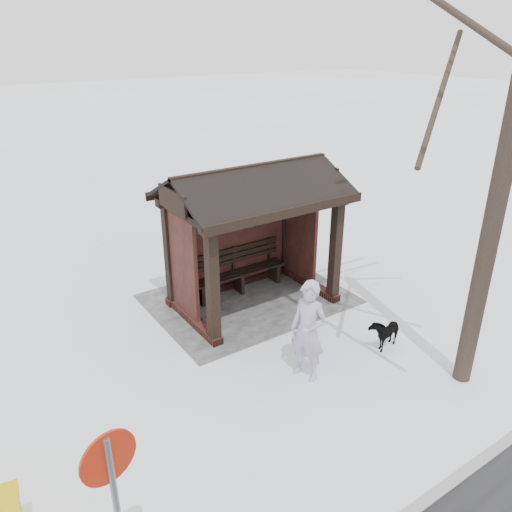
{
  "coord_description": "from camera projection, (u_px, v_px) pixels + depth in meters",
  "views": [
    {
      "loc": [
        5.37,
        8.02,
        5.41
      ],
      "look_at": [
        0.48,
        0.8,
        1.54
      ],
      "focal_mm": 35.0,
      "sensor_mm": 36.0,
      "label": 1
    }
  ],
  "objects": [
    {
      "name": "trampled_patch",
      "position": [
        249.0,
        299.0,
        11.16
      ],
      "size": [
        4.2,
        3.2,
        0.02
      ],
      "primitive_type": "cube",
      "color": "gray",
      "rests_on": "ground"
    },
    {
      "name": "dog",
      "position": [
        385.0,
        331.0,
        9.37
      ],
      "size": [
        0.79,
        0.48,
        0.62
      ],
      "primitive_type": "imported",
      "rotation": [
        0.0,
        0.0,
        1.78
      ],
      "color": "black",
      "rests_on": "ground"
    },
    {
      "name": "road_sign",
      "position": [
        113.0,
        484.0,
        4.61
      ],
      "size": [
        0.56,
        0.15,
        2.21
      ],
      "rotation": [
        0.0,
        0.0,
        0.2
      ],
      "color": "slate",
      "rests_on": "ground"
    },
    {
      "name": "bus_shelter",
      "position": [
        249.0,
        207.0,
        10.25
      ],
      "size": [
        3.6,
        2.4,
        3.09
      ],
      "color": "#331612",
      "rests_on": "ground"
    },
    {
      "name": "pedestrian",
      "position": [
        308.0,
        331.0,
        8.3
      ],
      "size": [
        0.63,
        0.76,
        1.8
      ],
      "primitive_type": "imported",
      "rotation": [
        0.0,
        0.0,
        1.92
      ],
      "color": "#A9A2BE",
      "rests_on": "ground"
    },
    {
      "name": "kerb",
      "position": [
        476.0,
        464.0,
        6.85
      ],
      "size": [
        120.0,
        0.15,
        0.06
      ],
      "primitive_type": "cube",
      "color": "gray",
      "rests_on": "ground"
    },
    {
      "name": "ground",
      "position": [
        254.0,
        302.0,
        11.01
      ],
      "size": [
        120.0,
        120.0,
        0.0
      ],
      "primitive_type": "plane",
      "color": "white",
      "rests_on": "ground"
    }
  ]
}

